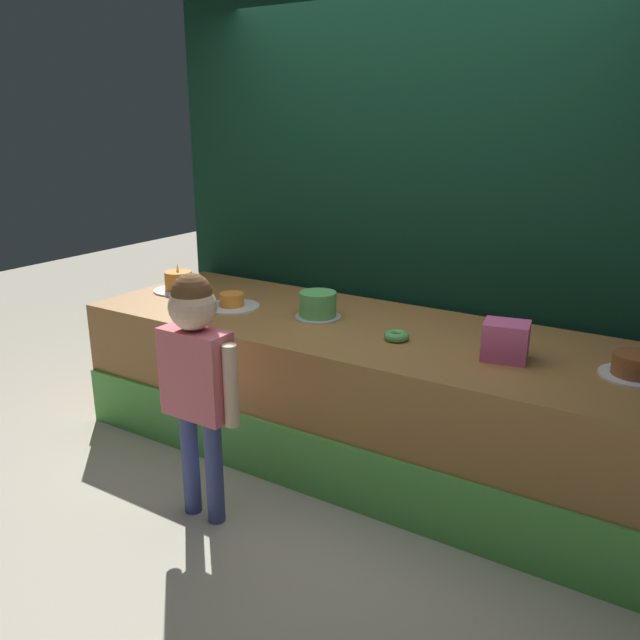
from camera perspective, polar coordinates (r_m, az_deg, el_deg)
The scene contains 10 objects.
ground_plane at distance 3.44m, azimuth -1.07°, elevation -14.98°, with size 12.00×12.00×0.00m, color #BCB29E.
stage_platform at distance 3.65m, azimuth 3.41°, elevation -6.22°, with size 3.20×1.07×0.76m.
curtain_backdrop at distance 3.93m, azimuth 8.28°, elevation 12.47°, with size 3.42×0.08×3.03m, color black.
child_figure at distance 2.96m, azimuth -10.86°, elevation -3.98°, with size 0.46×0.21×1.20m.
pink_box at distance 3.13m, azimuth 16.04°, elevation -1.78°, with size 0.21×0.17×0.18m, color #E65C99.
donut at distance 3.30m, azimuth 6.76°, elevation -1.41°, with size 0.13×0.13×0.04m, color #59B259.
cake_far_left at distance 4.32m, azimuth -12.36°, elevation 3.25°, with size 0.33×0.33×0.18m.
cake_center_left at distance 3.88m, azimuth -7.76°, elevation 1.55°, with size 0.33×0.33×0.09m.
cake_center_right at distance 3.63m, azimuth -0.19°, elevation 1.29°, with size 0.26×0.26×0.15m.
cake_far_right at distance 3.13m, azimuth 26.01°, elevation -3.71°, with size 0.29×0.29×0.10m.
Camera 1 is at (1.60, -2.42, 1.84)m, focal length 36.32 mm.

